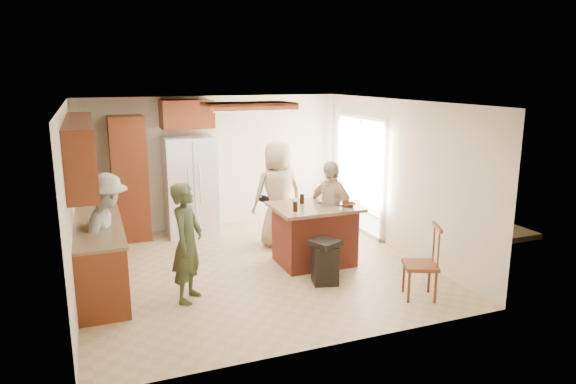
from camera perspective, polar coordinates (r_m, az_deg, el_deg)
name	(u,v)px	position (r m, az deg, el deg)	size (l,w,h in m)	color
room_shell	(431,174)	(11.10, 15.56, 1.94)	(8.00, 5.20, 5.00)	tan
person_front_left	(187,243)	(6.72, -11.13, -5.54)	(0.57, 0.42, 1.56)	#363F24
person_behind_left	(274,199)	(8.92, -1.56, -0.74)	(0.76, 0.47, 1.56)	black
person_behind_right	(278,194)	(8.74, -1.12, -0.19)	(0.88, 0.57, 1.81)	tan
person_side_right	(330,210)	(8.13, 4.70, -2.05)	(0.93, 0.48, 1.58)	tan
person_counter	(108,234)	(7.26, -19.39, -4.39)	(1.05, 0.49, 1.63)	gray
left_cabinetry	(93,215)	(7.70, -20.85, -2.44)	(0.64, 3.00, 2.30)	maroon
back_wall_units	(144,162)	(9.42, -15.69, 3.23)	(1.80, 0.60, 2.45)	maroon
refrigerator	(190,186)	(9.54, -10.79, 0.66)	(0.90, 0.76, 1.80)	white
kitchen_island	(314,234)	(7.99, 2.94, -4.64)	(1.28, 1.03, 0.93)	maroon
island_items	(331,203)	(7.88, 4.79, -1.20)	(1.03, 0.67, 0.15)	silver
trash_bin	(325,261)	(7.29, 4.14, -7.70)	(0.47, 0.47, 0.63)	black
spindle_chair	(422,265)	(6.99, 14.65, -7.86)	(0.55, 0.55, 0.99)	maroon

